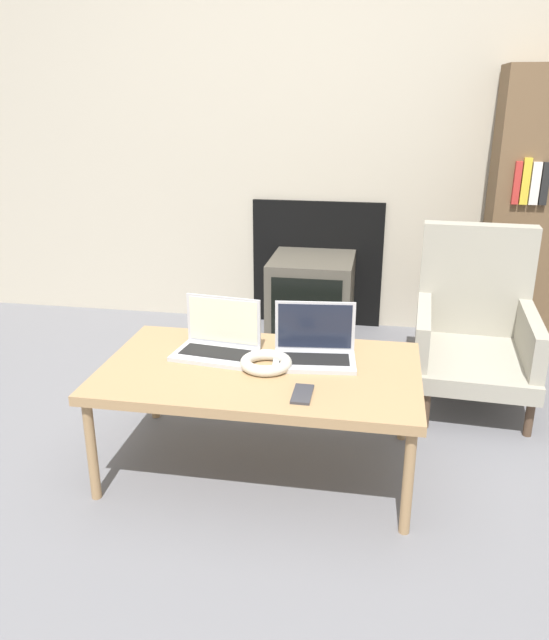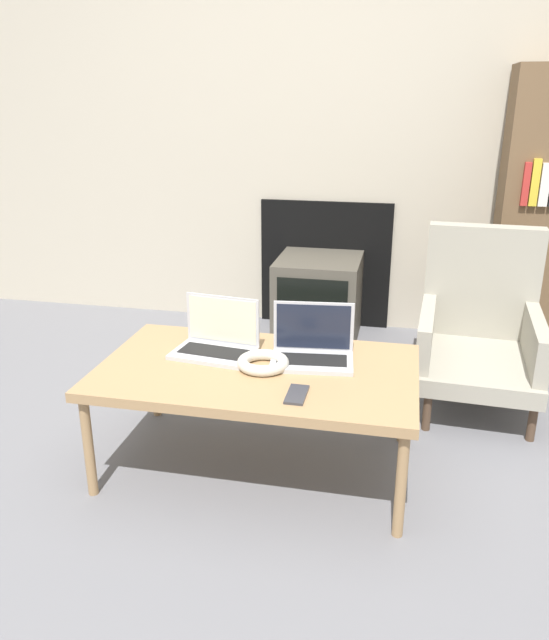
# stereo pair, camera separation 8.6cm
# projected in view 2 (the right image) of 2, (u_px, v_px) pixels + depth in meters

# --- Properties ---
(ground_plane) EXTENTS (14.00, 14.00, 0.00)m
(ground_plane) POSITION_uv_depth(u_px,v_px,m) (235.00, 520.00, 2.11)
(ground_plane) COLOR slate
(wall_back) EXTENTS (7.00, 0.08, 2.60)m
(wall_back) POSITION_uv_depth(u_px,v_px,m) (326.00, 108.00, 3.55)
(wall_back) COLOR #B7AD99
(wall_back) RESTS_ON ground_plane
(table) EXTENTS (1.16, 0.69, 0.42)m
(table) POSITION_uv_depth(u_px,v_px,m) (257.00, 375.00, 2.29)
(table) COLOR #9E7A51
(table) RESTS_ON ground_plane
(laptop_left) EXTENTS (0.33, 0.24, 0.21)m
(laptop_left) POSITION_uv_depth(u_px,v_px,m) (217.00, 340.00, 2.40)
(laptop_left) COLOR #B2B2B7
(laptop_left) RESTS_ON table
(laptop_right) EXTENTS (0.32, 0.23, 0.21)m
(laptop_right) POSITION_uv_depth(u_px,v_px,m) (312.00, 348.00, 2.33)
(laptop_right) COLOR #B2B2B7
(laptop_right) RESTS_ON table
(headphones) EXTENTS (0.19, 0.19, 0.04)m
(headphones) POSITION_uv_depth(u_px,v_px,m) (263.00, 363.00, 2.27)
(headphones) COLOR beige
(headphones) RESTS_ON table
(phone) EXTENTS (0.06, 0.14, 0.01)m
(phone) POSITION_uv_depth(u_px,v_px,m) (297.00, 395.00, 2.06)
(phone) COLOR #333338
(phone) RESTS_ON table
(tv) EXTENTS (0.47, 0.50, 0.48)m
(tv) POSITION_uv_depth(u_px,v_px,m) (318.00, 299.00, 3.62)
(tv) COLOR #4C473D
(tv) RESTS_ON ground_plane
(armchair) EXTENTS (0.56, 0.70, 0.78)m
(armchair) POSITION_uv_depth(u_px,v_px,m) (479.00, 325.00, 2.88)
(armchair) COLOR gray
(armchair) RESTS_ON ground_plane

